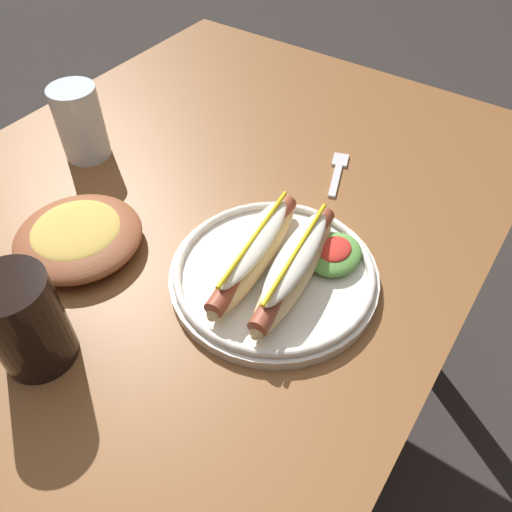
# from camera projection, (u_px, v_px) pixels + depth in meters

# --- Properties ---
(ground_plane) EXTENTS (8.00, 8.00, 0.00)m
(ground_plane) POSITION_uv_depth(u_px,v_px,m) (195.00, 441.00, 1.30)
(ground_plane) COLOR #2D2826
(dining_table) EXTENTS (1.36, 0.88, 0.74)m
(dining_table) POSITION_uv_depth(u_px,v_px,m) (161.00, 281.00, 0.83)
(dining_table) COLOR brown
(dining_table) RESTS_ON ground_plane
(hot_dog_plate) EXTENTS (0.29, 0.29, 0.08)m
(hot_dog_plate) POSITION_uv_depth(u_px,v_px,m) (277.00, 267.00, 0.69)
(hot_dog_plate) COLOR silver
(hot_dog_plate) RESTS_ON dining_table
(fork) EXTENTS (0.12, 0.06, 0.00)m
(fork) POSITION_uv_depth(u_px,v_px,m) (338.00, 171.00, 0.87)
(fork) COLOR silver
(fork) RESTS_ON dining_table
(soda_cup) EXTENTS (0.09, 0.09, 0.13)m
(soda_cup) POSITION_uv_depth(u_px,v_px,m) (25.00, 322.00, 0.58)
(soda_cup) COLOR black
(soda_cup) RESTS_ON dining_table
(water_cup) EXTENTS (0.08, 0.08, 0.13)m
(water_cup) POSITION_uv_depth(u_px,v_px,m) (80.00, 123.00, 0.86)
(water_cup) COLOR silver
(water_cup) RESTS_ON dining_table
(side_bowl) EXTENTS (0.18, 0.18, 0.05)m
(side_bowl) POSITION_uv_depth(u_px,v_px,m) (78.00, 236.00, 0.73)
(side_bowl) COLOR brown
(side_bowl) RESTS_ON dining_table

